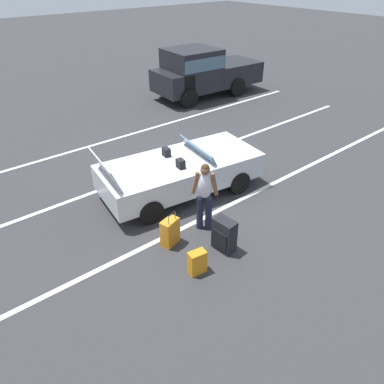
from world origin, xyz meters
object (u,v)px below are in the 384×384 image
(convertible_car, at_px, (187,170))
(suitcase_small_carryon, at_px, (197,262))
(parked_pickup_truck_near, at_px, (201,71))
(traveler_person, at_px, (205,194))
(suitcase_large_black, at_px, (224,235))
(suitcase_medium_bright, at_px, (170,232))

(convertible_car, height_order, suitcase_small_carryon, convertible_car)
(convertible_car, distance_m, suitcase_small_carryon, 3.10)
(convertible_car, bearing_deg, parked_pickup_truck_near, 55.23)
(traveler_person, height_order, parked_pickup_truck_near, parked_pickup_truck_near)
(suitcase_large_black, relative_size, suitcase_medium_bright, 0.89)
(traveler_person, relative_size, parked_pickup_truck_near, 0.32)
(suitcase_medium_bright, bearing_deg, suitcase_large_black, -153.58)
(suitcase_large_black, relative_size, traveler_person, 0.45)
(suitcase_medium_bright, distance_m, parked_pickup_truck_near, 10.25)
(traveler_person, bearing_deg, suitcase_large_black, -143.25)
(suitcase_large_black, distance_m, suitcase_small_carryon, 0.89)
(suitcase_medium_bright, bearing_deg, suitcase_small_carryon, 158.64)
(suitcase_large_black, height_order, parked_pickup_truck_near, parked_pickup_truck_near)
(suitcase_small_carryon, bearing_deg, parked_pickup_truck_near, -31.93)
(suitcase_large_black, height_order, suitcase_small_carryon, suitcase_large_black)
(convertible_car, height_order, parked_pickup_truck_near, parked_pickup_truck_near)
(convertible_car, bearing_deg, suitcase_small_carryon, -117.07)
(convertible_car, bearing_deg, suitcase_medium_bright, -129.98)
(suitcase_small_carryon, height_order, traveler_person, traveler_person)
(convertible_car, bearing_deg, traveler_person, -107.91)
(suitcase_small_carryon, height_order, parked_pickup_truck_near, parked_pickup_truck_near)
(parked_pickup_truck_near, bearing_deg, traveler_person, 53.58)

